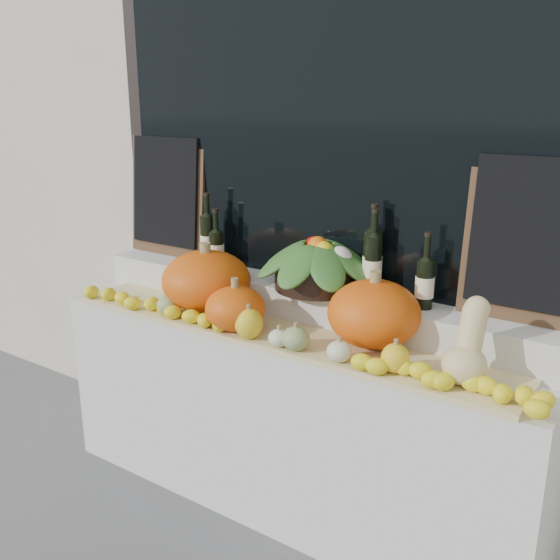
% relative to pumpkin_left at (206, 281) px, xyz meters
% --- Properties ---
extents(storefront_facade, '(7.00, 0.94, 4.50)m').
position_rel_pumpkin_left_xyz_m(storefront_facade, '(0.42, 0.78, 1.20)').
color(storefront_facade, beige).
rests_on(storefront_facade, ground).
extents(display_sill, '(2.30, 0.55, 0.88)m').
position_rel_pumpkin_left_xyz_m(display_sill, '(0.42, 0.06, -0.60)').
color(display_sill, silver).
rests_on(display_sill, ground).
extents(rear_tier, '(2.30, 0.25, 0.16)m').
position_rel_pumpkin_left_xyz_m(rear_tier, '(0.42, 0.21, -0.08)').
color(rear_tier, silver).
rests_on(rear_tier, display_sill).
extents(straw_bedding, '(2.10, 0.32, 0.02)m').
position_rel_pumpkin_left_xyz_m(straw_bedding, '(0.42, -0.06, -0.15)').
color(straw_bedding, tan).
rests_on(straw_bedding, display_sill).
extents(pumpkin_left, '(0.53, 0.53, 0.28)m').
position_rel_pumpkin_left_xyz_m(pumpkin_left, '(0.00, 0.00, 0.00)').
color(pumpkin_left, '#E4590C').
rests_on(pumpkin_left, straw_bedding).
extents(pumpkin_right, '(0.46, 0.46, 0.27)m').
position_rel_pumpkin_left_xyz_m(pumpkin_right, '(0.83, 0.04, -0.01)').
color(pumpkin_right, '#E4590C').
rests_on(pumpkin_right, straw_bedding).
extents(pumpkin_center, '(0.31, 0.31, 0.19)m').
position_rel_pumpkin_left_xyz_m(pumpkin_center, '(0.27, -0.13, -0.04)').
color(pumpkin_center, '#E4590C').
rests_on(pumpkin_center, straw_bedding).
extents(butternut_squash, '(0.16, 0.21, 0.29)m').
position_rel_pumpkin_left_xyz_m(butternut_squash, '(1.25, -0.07, -0.02)').
color(butternut_squash, '#E2C885').
rests_on(butternut_squash, straw_bedding).
extents(decorative_gourds, '(1.21, 0.15, 0.15)m').
position_rel_pumpkin_left_xyz_m(decorative_gourds, '(0.50, -0.17, -0.09)').
color(decorative_gourds, '#32631D').
rests_on(decorative_gourds, straw_bedding).
extents(lemon_heap, '(2.20, 0.16, 0.06)m').
position_rel_pumpkin_left_xyz_m(lemon_heap, '(0.42, -0.17, -0.11)').
color(lemon_heap, yellow).
rests_on(lemon_heap, straw_bedding).
extents(produce_bowl, '(0.58, 0.58, 0.25)m').
position_rel_pumpkin_left_xyz_m(produce_bowl, '(0.48, 0.20, 0.11)').
color(produce_bowl, black).
rests_on(produce_bowl, rear_tier).
extents(wine_bottle_far_left, '(0.08, 0.08, 0.37)m').
position_rel_pumpkin_left_xyz_m(wine_bottle_far_left, '(-0.16, 0.21, 0.13)').
color(wine_bottle_far_left, black).
rests_on(wine_bottle_far_left, rear_tier).
extents(wine_bottle_near_left, '(0.08, 0.08, 0.30)m').
position_rel_pumpkin_left_xyz_m(wine_bottle_near_left, '(-0.10, 0.20, 0.09)').
color(wine_bottle_near_left, black).
rests_on(wine_bottle_near_left, rear_tier).
extents(wine_bottle_tall, '(0.08, 0.08, 0.40)m').
position_rel_pumpkin_left_xyz_m(wine_bottle_tall, '(0.72, 0.24, 0.14)').
color(wine_bottle_tall, black).
rests_on(wine_bottle_tall, rear_tier).
extents(wine_bottle_near_right, '(0.08, 0.08, 0.38)m').
position_rel_pumpkin_left_xyz_m(wine_bottle_near_right, '(0.74, 0.22, 0.14)').
color(wine_bottle_near_right, black).
rests_on(wine_bottle_near_right, rear_tier).
extents(wine_bottle_far_right, '(0.08, 0.08, 0.31)m').
position_rel_pumpkin_left_xyz_m(wine_bottle_far_right, '(0.97, 0.21, 0.10)').
color(wine_bottle_far_right, black).
rests_on(wine_bottle_far_right, rear_tier).
extents(chalkboard_left, '(0.50, 0.08, 0.62)m').
position_rel_pumpkin_left_xyz_m(chalkboard_left, '(-0.50, 0.28, 0.32)').
color(chalkboard_left, '#4C331E').
rests_on(chalkboard_left, rear_tier).
extents(chalkboard_right, '(0.50, 0.08, 0.62)m').
position_rel_pumpkin_left_xyz_m(chalkboard_right, '(1.34, 0.28, 0.32)').
color(chalkboard_right, '#4C331E').
rests_on(chalkboard_right, rear_tier).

